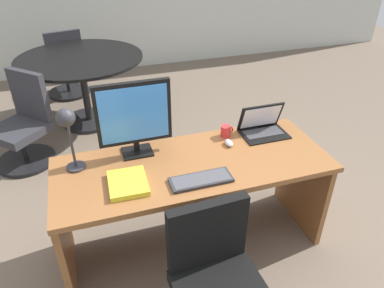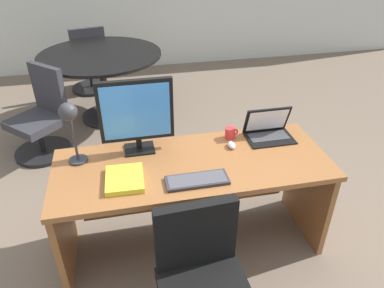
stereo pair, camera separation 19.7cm
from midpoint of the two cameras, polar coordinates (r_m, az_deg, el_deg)
ground at (r=3.96m, az=-3.00°, el=0.50°), size 12.00×12.00×0.00m
desk at (r=2.49m, az=2.21°, el=-6.32°), size 1.79×0.69×0.74m
monitor at (r=2.33m, az=-6.41°, el=4.86°), size 0.48×0.16×0.51m
laptop at (r=2.66m, az=14.03°, el=2.47°), size 0.33×0.23×0.22m
keyboard at (r=2.16m, az=3.43°, el=-5.82°), size 0.38×0.14×0.02m
mouse at (r=2.49m, az=8.54°, el=-0.22°), size 0.05×0.09×0.04m
desk_lamp at (r=2.25m, az=-16.42°, el=3.60°), size 0.12×0.14×0.43m
book at (r=2.18m, az=-8.06°, el=-5.58°), size 0.23×0.27×0.03m
coffee_mug at (r=2.59m, az=8.26°, el=1.69°), size 0.10×0.07×0.08m
meeting_table at (r=4.29m, az=-12.76°, el=11.35°), size 1.37×1.37×0.80m
meeting_chair_near at (r=3.89m, az=-21.29°, el=3.29°), size 0.66×0.66×0.88m
meeting_chair_far at (r=5.20m, az=-14.82°, el=11.91°), size 0.56×0.57×0.91m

